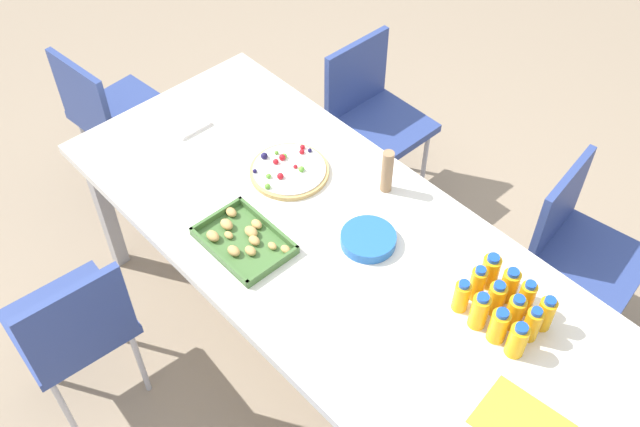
{
  "coord_description": "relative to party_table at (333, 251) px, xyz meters",
  "views": [
    {
      "loc": [
        -1.21,
        1.18,
        2.71
      ],
      "look_at": [
        0.12,
        -0.04,
        0.75
      ],
      "focal_mm": 40.71,
      "sensor_mm": 36.0,
      "label": 1
    }
  ],
  "objects": [
    {
      "name": "juice_bottle_10",
      "position": [
        -0.57,
        -0.1,
        0.13
      ],
      "size": [
        0.06,
        0.06,
        0.15
      ],
      "color": "#F9AD14",
      "rests_on": "party_table"
    },
    {
      "name": "juice_bottle_8",
      "position": [
        -0.72,
        -0.1,
        0.12
      ],
      "size": [
        0.06,
        0.06,
        0.14
      ],
      "color": "#F9AE14",
      "rests_on": "party_table"
    },
    {
      "name": "juice_bottle_9",
      "position": [
        -0.65,
        -0.1,
        0.12
      ],
      "size": [
        0.06,
        0.06,
        0.14
      ],
      "color": "#F9AD14",
      "rests_on": "party_table"
    },
    {
      "name": "snack_tray",
      "position": [
        0.21,
        0.24,
        0.07
      ],
      "size": [
        0.33,
        0.24,
        0.04
      ],
      "color": "#477238",
      "rests_on": "party_table"
    },
    {
      "name": "chair_end",
      "position": [
        1.45,
        0.09,
        -0.17
      ],
      "size": [
        0.44,
        0.44,
        0.83
      ],
      "rotation": [
        0.0,
        0.0,
        3.24
      ],
      "color": "#33478C",
      "rests_on": "ground_plane"
    },
    {
      "name": "party_table",
      "position": [
        0.0,
        0.0,
        0.0
      ],
      "size": [
        2.25,
        0.95,
        0.73
      ],
      "color": "silver",
      "rests_on": "ground_plane"
    },
    {
      "name": "juice_bottle_7",
      "position": [
        -0.5,
        -0.18,
        0.13
      ],
      "size": [
        0.05,
        0.05,
        0.14
      ],
      "color": "#F9AC14",
      "rests_on": "party_table"
    },
    {
      "name": "juice_bottle_4",
      "position": [
        -0.72,
        -0.18,
        0.12
      ],
      "size": [
        0.05,
        0.05,
        0.14
      ],
      "color": "#FAAC14",
      "rests_on": "party_table"
    },
    {
      "name": "juice_bottle_0",
      "position": [
        -0.72,
        -0.25,
        0.12
      ],
      "size": [
        0.06,
        0.06,
        0.14
      ],
      "color": "#FAAB14",
      "rests_on": "party_table"
    },
    {
      "name": "plate_stack",
      "position": [
        -0.09,
        -0.08,
        0.08
      ],
      "size": [
        0.2,
        0.2,
        0.04
      ],
      "color": "blue",
      "rests_on": "party_table"
    },
    {
      "name": "chair_near_right",
      "position": [
        0.6,
        -0.83,
        -0.17
      ],
      "size": [
        0.4,
        0.4,
        0.83
      ],
      "rotation": [
        0.0,
        0.0,
        1.57
      ],
      "color": "#33478C",
      "rests_on": "ground_plane"
    },
    {
      "name": "juice_bottle_3",
      "position": [
        -0.49,
        -0.25,
        0.12
      ],
      "size": [
        0.06,
        0.06,
        0.14
      ],
      "color": "#F9AC14",
      "rests_on": "party_table"
    },
    {
      "name": "juice_bottle_5",
      "position": [
        -0.65,
        -0.18,
        0.13
      ],
      "size": [
        0.06,
        0.06,
        0.14
      ],
      "color": "#F9AC14",
      "rests_on": "party_table"
    },
    {
      "name": "chair_near_left",
      "position": [
        -0.54,
        -0.84,
        -0.17
      ],
      "size": [
        0.45,
        0.45,
        0.83
      ],
      "rotation": [
        0.0,
        0.0,
        1.72
      ],
      "color": "#33478C",
      "rests_on": "ground_plane"
    },
    {
      "name": "ground_plane",
      "position": [
        0.0,
        0.0,
        -0.67
      ],
      "size": [
        12.0,
        12.0,
        0.0
      ],
      "primitive_type": "plane",
      "color": "gray"
    },
    {
      "name": "chair_far_right",
      "position": [
        0.48,
        0.84,
        -0.17
      ],
      "size": [
        0.43,
        0.43,
        0.83
      ],
      "rotation": [
        0.0,
        0.0,
        -1.64
      ],
      "color": "#33478C",
      "rests_on": "ground_plane"
    },
    {
      "name": "cardboard_tube",
      "position": [
        0.05,
        -0.32,
        0.15
      ],
      "size": [
        0.04,
        0.04,
        0.19
      ],
      "primitive_type": "cylinder",
      "color": "#9E7A56",
      "rests_on": "party_table"
    },
    {
      "name": "juice_bottle_6",
      "position": [
        -0.58,
        -0.18,
        0.12
      ],
      "size": [
        0.06,
        0.06,
        0.13
      ],
      "color": "#F9AD14",
      "rests_on": "party_table"
    },
    {
      "name": "juice_bottle_2",
      "position": [
        -0.57,
        -0.26,
        0.12
      ],
      "size": [
        0.06,
        0.06,
        0.14
      ],
      "color": "#FAAD14",
      "rests_on": "party_table"
    },
    {
      "name": "fruit_pizza",
      "position": [
        0.37,
        -0.11,
        0.07
      ],
      "size": [
        0.31,
        0.31,
        0.05
      ],
      "color": "tan",
      "rests_on": "party_table"
    },
    {
      "name": "juice_bottle_1",
      "position": [
        -0.64,
        -0.25,
        0.13
      ],
      "size": [
        0.05,
        0.05,
        0.14
      ],
      "color": "#F9AC14",
      "rests_on": "party_table"
    },
    {
      "name": "juice_bottle_11",
      "position": [
        -0.49,
        -0.11,
        0.12
      ],
      "size": [
        0.05,
        0.05,
        0.13
      ],
      "color": "#F9AD14",
      "rests_on": "party_table"
    },
    {
      "name": "paper_folder",
      "position": [
        -0.89,
        0.08,
        0.06
      ],
      "size": [
        0.28,
        0.23,
        0.01
      ],
      "primitive_type": "cube",
      "rotation": [
        0.0,
        0.0,
        0.12
      ],
      "color": "yellow",
      "rests_on": "party_table"
    },
    {
      "name": "napkin_stack",
      "position": [
        0.88,
        0.01,
        0.07
      ],
      "size": [
        0.15,
        0.15,
        0.02
      ],
      "primitive_type": "cube",
      "color": "white",
      "rests_on": "party_table"
    }
  ]
}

